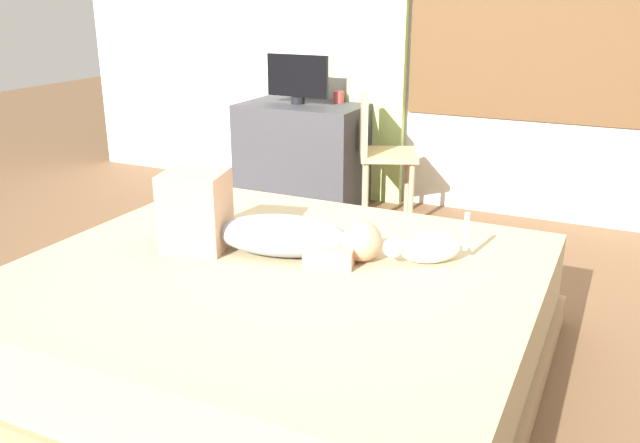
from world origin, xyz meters
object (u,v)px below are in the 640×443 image
person_lying (259,227)px  desk (303,154)px  bed (278,318)px  cat (426,248)px  tv_monitor (298,78)px  cup (339,97)px  chair_by_desk (378,148)px

person_lying → desk: (-0.83, 2.04, -0.20)m
bed → cat: (0.53, 0.31, 0.30)m
person_lying → cat: bearing=15.8°
person_lying → desk: bearing=112.1°
tv_monitor → cup: size_ratio=5.63×
bed → person_lying: bearing=141.4°
cup → chair_by_desk: (0.43, -0.31, -0.27)m
bed → chair_by_desk: size_ratio=2.44×
desk → tv_monitor: bearing=-180.0°
tv_monitor → chair_by_desk: 0.81m
cat → cup: cup is taller
desk → chair_by_desk: (0.65, -0.14, 0.14)m
person_lying → cup: (-0.61, 2.21, 0.21)m
person_lying → tv_monitor: size_ratio=1.96×
cat → cup: bearing=122.6°
desk → cup: cup is taller
bed → desk: size_ratio=2.34×
desk → person_lying: bearing=-67.9°
cat → chair_by_desk: (-0.85, 1.71, -0.01)m
bed → chair_by_desk: 2.06m
cat → tv_monitor: bearing=129.8°
cup → chair_by_desk: chair_by_desk is taller
bed → cup: size_ratio=24.64×
cat → desk: desk is taller
bed → desk: bearing=114.3°
cat → cup: size_ratio=3.66×
person_lying → tv_monitor: tv_monitor is taller
bed → chair_by_desk: bearing=99.2°
bed → cup: cup is taller
cat → tv_monitor: (-1.54, 1.85, 0.40)m
desk → tv_monitor: size_ratio=1.87×
person_lying → chair_by_desk: bearing=95.4°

